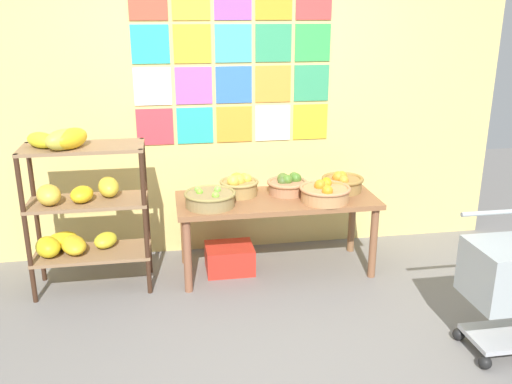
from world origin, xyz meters
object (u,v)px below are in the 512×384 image
Objects in this scene: banana_shelf_unit at (77,201)px; fruit_basket_right at (239,185)px; display_table at (277,207)px; fruit_basket_back_right at (342,182)px; fruit_basket_back_left at (287,185)px; produce_crate_under_table at (230,258)px; fruit_basket_centre at (325,192)px; fruit_basket_left at (210,198)px.

fruit_basket_right is (1.23, 0.19, -0.00)m from banana_shelf_unit.
display_table is 4.60× the size of fruit_basket_back_right.
produce_crate_under_table is at bearing -173.03° from fruit_basket_back_left.
display_table is at bearing -23.62° from fruit_basket_right.
fruit_basket_centre is (0.24, -0.24, -0.00)m from fruit_basket_back_left.
produce_crate_under_table is (-0.38, 0.05, -0.44)m from display_table.
fruit_basket_right is 0.79× the size of fruit_basket_centre.
display_table is at bearing -136.15° from fruit_basket_back_left.
fruit_basket_back_right is at bearing 8.01° from display_table.
fruit_basket_back_right is 1.10× the size of fruit_basket_right.
fruit_basket_back_right is 1.11m from produce_crate_under_table.
fruit_basket_centre is (0.35, -0.14, 0.15)m from display_table.
fruit_basket_back_right reaches higher than display_table.
fruit_basket_left reaches higher than produce_crate_under_table.
produce_crate_under_table is at bearing 165.94° from fruit_basket_centre.
fruit_basket_left is at bearing 178.03° from fruit_basket_centre.
fruit_basket_back_right is at bearing 9.59° from fruit_basket_left.
fruit_basket_right is at bearing 42.36° from fruit_basket_left.
display_table is 0.56m from fruit_basket_left.
banana_shelf_unit reaches higher than fruit_basket_right.
fruit_basket_centre is at bearing -134.23° from fruit_basket_back_right.
fruit_basket_right is (-0.85, 0.04, 0.01)m from fruit_basket_back_right.
fruit_basket_centre reaches higher than fruit_basket_left.
display_table is 4.02× the size of fruit_basket_left.
fruit_basket_centre is at bearing -21.32° from display_table.
fruit_basket_right is at bearing 177.26° from fruit_basket_back_left.
produce_crate_under_table is (-0.49, -0.06, -0.59)m from fruit_basket_back_left.
banana_shelf_unit is 3.68× the size of fruit_basket_back_right.
produce_crate_under_table is (-0.94, -0.03, -0.59)m from fruit_basket_back_right.
fruit_basket_left reaches higher than display_table.
fruit_basket_centre is (0.63, -0.26, -0.01)m from fruit_basket_right.
banana_shelf_unit is 4.03× the size of fruit_basket_right.
fruit_basket_centre reaches higher than display_table.
fruit_basket_back_right is 0.89× the size of produce_crate_under_table.
display_table is 4.83× the size of fruit_basket_back_left.
fruit_basket_back_left is 0.39m from fruit_basket_right.
fruit_basket_back_left is at bearing -2.74° from fruit_basket_right.
fruit_basket_back_left is at bearing 6.97° from produce_crate_under_table.
banana_shelf_unit is at bearing -174.08° from fruit_basket_back_left.
fruit_basket_right is at bearing 156.38° from display_table.
display_table is 3.97× the size of fruit_basket_centre.
fruit_basket_centre is at bearing -2.29° from banana_shelf_unit.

